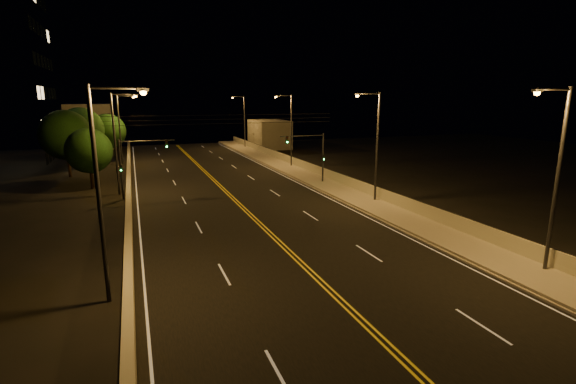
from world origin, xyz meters
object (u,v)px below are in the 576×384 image
object	(u,v)px
streetlight_2	(290,126)
tree_3	(108,131)
streetlight_6	(121,125)
traffic_signal_right	(314,152)
streetlight_4	(104,182)
streetlight_3	(243,119)
streetlight_5	(117,137)
tree_0	(89,151)
traffic_signal_left	(132,161)
streetlight_1	(375,141)
tree_1	(66,135)
streetlight_0	(555,171)
tree_2	(81,129)

from	to	relation	value
streetlight_2	tree_3	xyz separation A→B (m)	(-23.54, 15.27, -1.13)
streetlight_6	traffic_signal_right	bearing A→B (deg)	-50.13
streetlight_2	streetlight_6	world-z (taller)	same
streetlight_4	streetlight_3	bearing A→B (deg)	69.90
tree_3	streetlight_4	bearing A→B (deg)	-87.58
streetlight_3	streetlight_2	bearing A→B (deg)	-90.00
streetlight_5	tree_0	world-z (taller)	streetlight_5
traffic_signal_left	tree_0	distance (m)	7.65
traffic_signal_right	traffic_signal_left	xyz separation A→B (m)	(-18.69, 0.00, 0.00)
streetlight_1	tree_1	bearing A→B (deg)	138.65
traffic_signal_right	tree_3	bearing A→B (deg)	128.91
tree_1	streetlight_0	bearing A→B (deg)	-56.28
tree_1	tree_2	distance (m)	8.46
streetlight_1	tree_3	distance (m)	43.63
traffic_signal_right	tree_1	distance (m)	29.89
streetlight_6	tree_3	size ratio (longest dim) A/B	1.37
streetlight_5	streetlight_4	bearing A→B (deg)	-90.00
streetlight_6	tree_1	world-z (taller)	streetlight_6
tree_0	tree_2	size ratio (longest dim) A/B	0.77
streetlight_5	tree_1	bearing A→B (deg)	116.01
tree_1	tree_3	size ratio (longest dim) A/B	1.12
streetlight_2	tree_0	distance (m)	25.15
streetlight_0	streetlight_1	bearing A→B (deg)	90.00
traffic_signal_left	tree_1	world-z (taller)	tree_1
streetlight_0	streetlight_6	size ratio (longest dim) A/B	1.00
traffic_signal_right	traffic_signal_left	bearing A→B (deg)	180.00
streetlight_6	traffic_signal_right	distance (m)	31.09
streetlight_4	streetlight_6	distance (m)	45.49
streetlight_1	traffic_signal_right	size ratio (longest dim) A/B	1.76
streetlight_5	tree_3	xyz separation A→B (m)	(-2.06, 24.92, -1.13)
streetlight_6	tree_0	bearing A→B (deg)	-99.76
streetlight_4	tree_2	world-z (taller)	streetlight_4
traffic_signal_right	tree_0	xyz separation A→B (m)	(-22.89, 6.38, 0.40)
tree_0	tree_1	distance (m)	8.96
streetlight_0	traffic_signal_left	xyz separation A→B (m)	(-20.29, 26.57, -2.06)
streetlight_4	tree_1	xyz separation A→B (m)	(-6.08, 36.41, -0.58)
traffic_signal_right	traffic_signal_left	size ratio (longest dim) A/B	1.00
streetlight_5	tree_1	size ratio (longest dim) A/B	1.23
streetlight_5	streetlight_6	xyz separation A→B (m)	(0.00, 21.54, 0.00)
traffic_signal_right	tree_3	xyz separation A→B (m)	(-21.95, 27.19, 0.93)
streetlight_4	tree_2	bearing A→B (deg)	96.64
streetlight_5	streetlight_2	bearing A→B (deg)	24.20
streetlight_0	streetlight_2	world-z (taller)	same
streetlight_3	tree_0	bearing A→B (deg)	-128.63
traffic_signal_right	tree_1	size ratio (longest dim) A/B	0.70
streetlight_2	streetlight_4	size ratio (longest dim) A/B	1.00
traffic_signal_left	tree_2	size ratio (longest dim) A/B	0.69
streetlight_2	tree_3	size ratio (longest dim) A/B	1.37
tree_0	tree_1	size ratio (longest dim) A/B	0.79
streetlight_2	tree_3	world-z (taller)	streetlight_2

